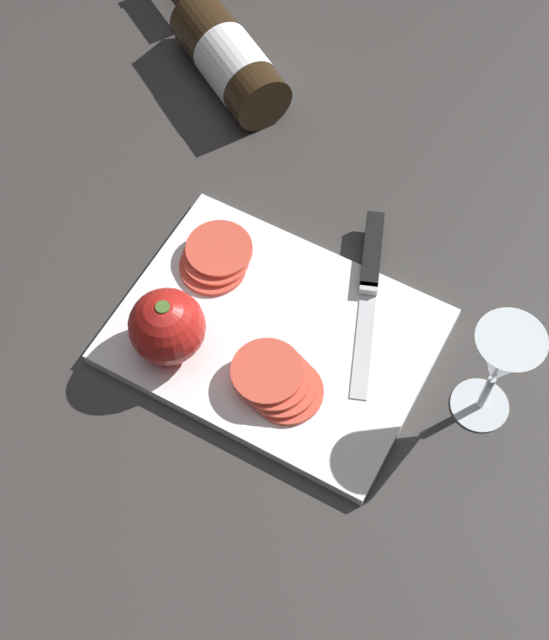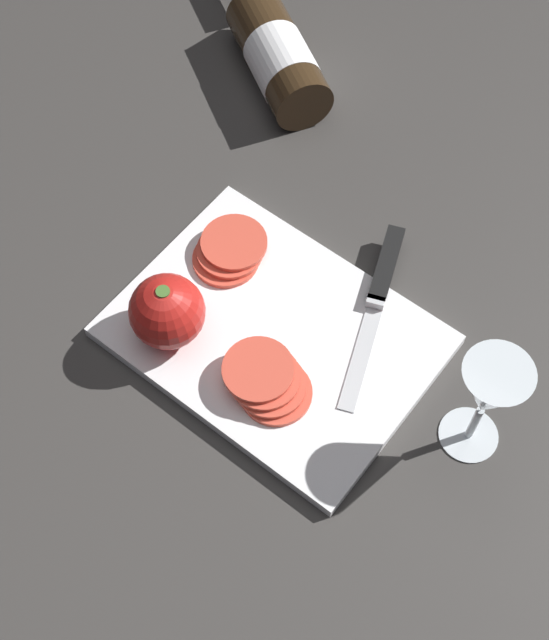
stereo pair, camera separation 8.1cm
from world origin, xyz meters
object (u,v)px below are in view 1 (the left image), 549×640
at_px(knife, 371,266).
at_px(tomato_slice_stack_far, 216,258).
at_px(wine_bottle, 226,55).
at_px(tomato_slice_stack_near, 277,381).
at_px(wine_glass, 501,361).
at_px(whole_tomato, 167,327).

xyz_separation_m(knife, tomato_slice_stack_far, (-0.17, -0.08, 0.00)).
xyz_separation_m(wine_bottle, tomato_slice_stack_near, (0.30, -0.40, -0.01)).
relative_size(knife, tomato_slice_stack_near, 2.24).
bearing_deg(wine_glass, tomato_slice_stack_far, 178.02).
xyz_separation_m(wine_glass, knife, (-0.19, 0.09, -0.09)).
bearing_deg(wine_glass, knife, 153.23).
bearing_deg(tomato_slice_stack_near, wine_bottle, 126.82).
xyz_separation_m(whole_tomato, knife, (0.16, 0.21, -0.04)).
distance_m(wine_bottle, tomato_slice_stack_near, 0.50).
bearing_deg(wine_bottle, knife, -32.54).
distance_m(whole_tomato, tomato_slice_stack_far, 0.13).
xyz_separation_m(whole_tomato, tomato_slice_stack_near, (0.13, 0.01, -0.03)).
height_order(wine_glass, tomato_slice_stack_near, wine_glass).
distance_m(whole_tomato, knife, 0.26).
distance_m(wine_glass, whole_tomato, 0.37).
bearing_deg(whole_tomato, wine_glass, 18.05).
bearing_deg(tomato_slice_stack_near, whole_tomato, -174.54).
height_order(wine_glass, knife, wine_glass).
bearing_deg(whole_tomato, knife, 52.61).
height_order(knife, tomato_slice_stack_far, tomato_slice_stack_far).
distance_m(wine_bottle, knife, 0.38).
distance_m(tomato_slice_stack_near, tomato_slice_stack_far, 0.18).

